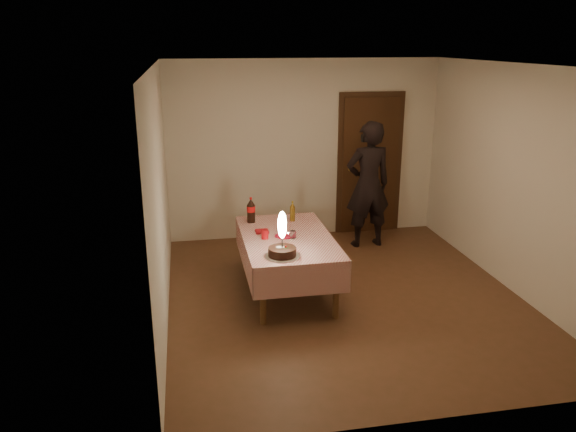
# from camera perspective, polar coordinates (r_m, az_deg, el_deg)

# --- Properties ---
(ground) EXTENTS (4.00, 4.50, 0.01)m
(ground) POSITION_cam_1_polar(r_m,az_deg,el_deg) (6.60, 5.74, -8.16)
(ground) COLOR brown
(ground) RESTS_ON ground
(room_shell) EXTENTS (4.04, 4.54, 2.62)m
(room_shell) POSITION_cam_1_polar(r_m,az_deg,el_deg) (6.15, 6.32, 6.20)
(room_shell) COLOR beige
(room_shell) RESTS_ON ground
(dining_table) EXTENTS (1.02, 1.72, 0.69)m
(dining_table) POSITION_cam_1_polar(r_m,az_deg,el_deg) (6.47, -0.08, -2.87)
(dining_table) COLOR brown
(dining_table) RESTS_ON ground
(birthday_cake) EXTENTS (0.37, 0.37, 0.49)m
(birthday_cake) POSITION_cam_1_polar(r_m,az_deg,el_deg) (5.83, -0.59, -3.07)
(birthday_cake) COLOR white
(birthday_cake) RESTS_ON dining_table
(red_plate) EXTENTS (0.22, 0.22, 0.01)m
(red_plate) POSITION_cam_1_polar(r_m,az_deg,el_deg) (6.45, -0.37, -2.03)
(red_plate) COLOR #B80C27
(red_plate) RESTS_ON dining_table
(red_cup) EXTENTS (0.08, 0.08, 0.10)m
(red_cup) POSITION_cam_1_polar(r_m,az_deg,el_deg) (6.36, -2.36, -1.89)
(red_cup) COLOR #BA0C13
(red_cup) RESTS_ON dining_table
(clear_cup) EXTENTS (0.07, 0.07, 0.09)m
(clear_cup) POSITION_cam_1_polar(r_m,az_deg,el_deg) (6.36, 0.50, -1.90)
(clear_cup) COLOR silver
(clear_cup) RESTS_ON dining_table
(napkin_stack) EXTENTS (0.15, 0.15, 0.02)m
(napkin_stack) POSITION_cam_1_polar(r_m,az_deg,el_deg) (6.59, -2.65, -1.57)
(napkin_stack) COLOR #A3121A
(napkin_stack) RESTS_ON dining_table
(cola_bottle) EXTENTS (0.10, 0.10, 0.32)m
(cola_bottle) POSITION_cam_1_polar(r_m,az_deg,el_deg) (6.91, -3.78, 0.59)
(cola_bottle) COLOR black
(cola_bottle) RESTS_ON dining_table
(amber_bottle_right) EXTENTS (0.06, 0.06, 0.26)m
(amber_bottle_right) POSITION_cam_1_polar(r_m,az_deg,el_deg) (6.95, 0.45, 0.43)
(amber_bottle_right) COLOR #5E4110
(amber_bottle_right) RESTS_ON dining_table
(photographer) EXTENTS (0.69, 0.49, 1.80)m
(photographer) POSITION_cam_1_polar(r_m,az_deg,el_deg) (7.97, 8.14, 3.18)
(photographer) COLOR black
(photographer) RESTS_ON ground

